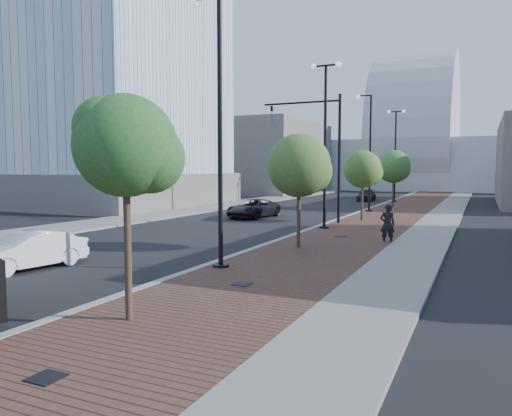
% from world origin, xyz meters
% --- Properties ---
extents(sidewalk, '(7.00, 140.00, 0.12)m').
position_xyz_m(sidewalk, '(3.50, 40.00, 0.06)').
color(sidewalk, '#4C2D23').
rests_on(sidewalk, ground).
extents(concrete_strip, '(2.40, 140.00, 0.13)m').
position_xyz_m(concrete_strip, '(6.20, 40.00, 0.07)').
color(concrete_strip, slate).
rests_on(concrete_strip, ground).
extents(curb, '(0.30, 140.00, 0.14)m').
position_xyz_m(curb, '(0.00, 40.00, 0.07)').
color(curb, gray).
rests_on(curb, ground).
extents(west_sidewalk, '(4.00, 140.00, 0.12)m').
position_xyz_m(west_sidewalk, '(-13.00, 40.00, 0.06)').
color(west_sidewalk, slate).
rests_on(west_sidewalk, ground).
extents(white_sedan, '(1.99, 4.11, 1.30)m').
position_xyz_m(white_sedan, '(-5.48, 7.33, 0.65)').
color(white_sedan, white).
rests_on(white_sedan, ground).
extents(dark_car_mid, '(2.62, 4.93, 1.32)m').
position_xyz_m(dark_car_mid, '(-6.04, 26.70, 0.66)').
color(dark_car_mid, black).
rests_on(dark_car_mid, ground).
extents(dark_car_far, '(1.96, 4.20, 1.19)m').
position_xyz_m(dark_car_far, '(-2.67, 48.23, 0.59)').
color(dark_car_far, black).
rests_on(dark_car_far, ground).
extents(pedestrian, '(0.78, 0.63, 1.84)m').
position_xyz_m(pedestrian, '(4.75, 18.22, 0.92)').
color(pedestrian, black).
rests_on(pedestrian, ground).
extents(streetlight_1, '(1.44, 0.56, 9.21)m').
position_xyz_m(streetlight_1, '(0.49, 10.00, 4.34)').
color(streetlight_1, black).
rests_on(streetlight_1, ground).
extents(streetlight_2, '(1.72, 0.56, 9.28)m').
position_xyz_m(streetlight_2, '(0.60, 22.00, 4.82)').
color(streetlight_2, black).
rests_on(streetlight_2, ground).
extents(streetlight_3, '(1.44, 0.56, 9.21)m').
position_xyz_m(streetlight_3, '(0.49, 34.00, 4.34)').
color(streetlight_3, black).
rests_on(streetlight_3, ground).
extents(streetlight_4, '(1.72, 0.56, 9.28)m').
position_xyz_m(streetlight_4, '(0.60, 46.00, 4.82)').
color(streetlight_4, black).
rests_on(streetlight_4, ground).
extents(traffic_mast, '(5.09, 0.20, 8.00)m').
position_xyz_m(traffic_mast, '(-0.30, 25.00, 4.98)').
color(traffic_mast, black).
rests_on(traffic_mast, ground).
extents(tree_0, '(2.30, 2.23, 5.07)m').
position_xyz_m(tree_0, '(1.65, 4.02, 3.94)').
color(tree_0, '#382619').
rests_on(tree_0, ground).
extents(tree_1, '(2.68, 2.68, 4.93)m').
position_xyz_m(tree_1, '(1.65, 15.02, 3.58)').
color(tree_1, '#382619').
rests_on(tree_1, ground).
extents(tree_2, '(2.46, 2.42, 4.65)m').
position_xyz_m(tree_2, '(1.65, 27.02, 3.42)').
color(tree_2, '#382619').
rests_on(tree_2, ground).
extents(tree_3, '(2.85, 2.85, 5.07)m').
position_xyz_m(tree_3, '(1.65, 39.02, 3.63)').
color(tree_3, '#382619').
rests_on(tree_3, ground).
extents(tower_podium, '(19.00, 19.00, 3.00)m').
position_xyz_m(tower_podium, '(-24.00, 32.00, 1.50)').
color(tower_podium, '#645F5A').
rests_on(tower_podium, ground).
extents(convention_center, '(50.00, 30.00, 50.00)m').
position_xyz_m(convention_center, '(-2.00, 85.00, 6.00)').
color(convention_center, '#B4B9BE').
rests_on(convention_center, ground).
extents(commercial_block_nw, '(14.00, 20.00, 10.00)m').
position_xyz_m(commercial_block_nw, '(-20.00, 60.00, 5.00)').
color(commercial_block_nw, slate).
rests_on(commercial_block_nw, ground).
extents(utility_cover_0, '(0.50, 0.50, 0.02)m').
position_xyz_m(utility_cover_0, '(2.40, 1.00, 0.13)').
color(utility_cover_0, black).
rests_on(utility_cover_0, sidewalk).
extents(utility_cover_1, '(0.50, 0.50, 0.02)m').
position_xyz_m(utility_cover_1, '(2.40, 8.00, 0.13)').
color(utility_cover_1, black).
rests_on(utility_cover_1, sidewalk).
extents(utility_cover_2, '(0.50, 0.50, 0.02)m').
position_xyz_m(utility_cover_2, '(2.40, 19.00, 0.13)').
color(utility_cover_2, black).
rests_on(utility_cover_2, sidewalk).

